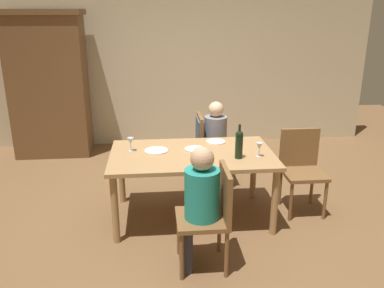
{
  "coord_description": "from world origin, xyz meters",
  "views": [
    {
      "loc": [
        -0.38,
        -3.94,
        2.18
      ],
      "look_at": [
        0.0,
        0.0,
        0.85
      ],
      "focal_mm": 37.58,
      "sensor_mm": 36.0,
      "label": 1
    }
  ],
  "objects_px": {
    "dinner_plate_guest_right": "(216,142)",
    "chair_right_end": "(302,165)",
    "chair_far_right": "(206,140)",
    "wine_glass_near_left": "(131,142)",
    "person_man_bearded": "(199,200)",
    "armoire_cabinet": "(49,85)",
    "wine_glass_centre": "(259,147)",
    "dining_table": "(192,160)",
    "person_woman_host": "(217,137)",
    "dinner_plate_guest_left": "(195,149)",
    "chair_near": "(212,211)",
    "dinner_plate_host": "(156,151)",
    "wine_bottle_tall_green": "(239,143)"
  },
  "relations": [
    {
      "from": "chair_near",
      "to": "dinner_plate_guest_right",
      "type": "relative_size",
      "value": 4.17
    },
    {
      "from": "dining_table",
      "to": "dinner_plate_guest_right",
      "type": "relative_size",
      "value": 7.75
    },
    {
      "from": "wine_bottle_tall_green",
      "to": "wine_glass_near_left",
      "type": "relative_size",
      "value": 2.38
    },
    {
      "from": "chair_near",
      "to": "dining_table",
      "type": "bearing_deg",
      "value": 5.61
    },
    {
      "from": "dinner_plate_host",
      "to": "dinner_plate_guest_left",
      "type": "relative_size",
      "value": 1.13
    },
    {
      "from": "armoire_cabinet",
      "to": "wine_bottle_tall_green",
      "type": "distance_m",
      "value": 3.44
    },
    {
      "from": "dinner_plate_guest_right",
      "to": "wine_glass_near_left",
      "type": "bearing_deg",
      "value": -167.45
    },
    {
      "from": "armoire_cabinet",
      "to": "chair_far_right",
      "type": "height_order",
      "value": "armoire_cabinet"
    },
    {
      "from": "wine_glass_near_left",
      "to": "chair_right_end",
      "type": "bearing_deg",
      "value": -1.07
    },
    {
      "from": "person_man_bearded",
      "to": "wine_glass_centre",
      "type": "height_order",
      "value": "person_man_bearded"
    },
    {
      "from": "person_woman_host",
      "to": "dinner_plate_host",
      "type": "height_order",
      "value": "person_woman_host"
    },
    {
      "from": "chair_far_right",
      "to": "person_woman_host",
      "type": "relative_size",
      "value": 0.84
    },
    {
      "from": "person_woman_host",
      "to": "dinner_plate_guest_left",
      "type": "height_order",
      "value": "person_woman_host"
    },
    {
      "from": "chair_far_right",
      "to": "person_man_bearded",
      "type": "xyz_separation_m",
      "value": [
        -0.29,
        -1.78,
        0.05
      ]
    },
    {
      "from": "chair_right_end",
      "to": "armoire_cabinet",
      "type": "bearing_deg",
      "value": -34.23
    },
    {
      "from": "chair_far_right",
      "to": "wine_glass_near_left",
      "type": "height_order",
      "value": "chair_far_right"
    },
    {
      "from": "dinner_plate_guest_left",
      "to": "person_woman_host",
      "type": "bearing_deg",
      "value": 64.74
    },
    {
      "from": "person_woman_host",
      "to": "dinner_plate_guest_right",
      "type": "height_order",
      "value": "person_woman_host"
    },
    {
      "from": "armoire_cabinet",
      "to": "person_woman_host",
      "type": "distance_m",
      "value": 2.77
    },
    {
      "from": "chair_near",
      "to": "chair_right_end",
      "type": "relative_size",
      "value": 1.0
    },
    {
      "from": "chair_far_right",
      "to": "dinner_plate_guest_left",
      "type": "bearing_deg",
      "value": -15.72
    },
    {
      "from": "armoire_cabinet",
      "to": "chair_right_end",
      "type": "relative_size",
      "value": 2.37
    },
    {
      "from": "chair_right_end",
      "to": "wine_bottle_tall_green",
      "type": "distance_m",
      "value": 0.91
    },
    {
      "from": "dinner_plate_guest_right",
      "to": "chair_right_end",
      "type": "bearing_deg",
      "value": -14.67
    },
    {
      "from": "chair_right_end",
      "to": "person_man_bearded",
      "type": "relative_size",
      "value": 0.82
    },
    {
      "from": "chair_near",
      "to": "dinner_plate_guest_left",
      "type": "xyz_separation_m",
      "value": [
        -0.05,
        0.99,
        0.22
      ]
    },
    {
      "from": "chair_far_right",
      "to": "chair_right_end",
      "type": "distance_m",
      "value": 1.26
    },
    {
      "from": "person_woman_host",
      "to": "wine_glass_near_left",
      "type": "bearing_deg",
      "value": -53.93
    },
    {
      "from": "person_man_bearded",
      "to": "dinner_plate_guest_right",
      "type": "bearing_deg",
      "value": -15.01
    },
    {
      "from": "armoire_cabinet",
      "to": "chair_near",
      "type": "xyz_separation_m",
      "value": [
        2.04,
        -3.15,
        -0.56
      ]
    },
    {
      "from": "chair_far_right",
      "to": "dining_table",
      "type": "bearing_deg",
      "value": -16.38
    },
    {
      "from": "wine_glass_centre",
      "to": "dinner_plate_guest_right",
      "type": "height_order",
      "value": "wine_glass_centre"
    },
    {
      "from": "chair_right_end",
      "to": "wine_glass_centre",
      "type": "height_order",
      "value": "chair_right_end"
    },
    {
      "from": "person_woman_host",
      "to": "wine_glass_near_left",
      "type": "distance_m",
      "value": 1.32
    },
    {
      "from": "person_man_bearded",
      "to": "wine_glass_centre",
      "type": "relative_size",
      "value": 7.5
    },
    {
      "from": "chair_right_end",
      "to": "dinner_plate_guest_right",
      "type": "height_order",
      "value": "chair_right_end"
    },
    {
      "from": "dining_table",
      "to": "wine_glass_centre",
      "type": "relative_size",
      "value": 11.48
    },
    {
      "from": "chair_near",
      "to": "dinner_plate_guest_left",
      "type": "relative_size",
      "value": 4.15
    },
    {
      "from": "chair_near",
      "to": "wine_glass_near_left",
      "type": "height_order",
      "value": "chair_near"
    },
    {
      "from": "dining_table",
      "to": "chair_right_end",
      "type": "relative_size",
      "value": 1.86
    },
    {
      "from": "armoire_cabinet",
      "to": "wine_glass_centre",
      "type": "height_order",
      "value": "armoire_cabinet"
    },
    {
      "from": "person_woman_host",
      "to": "chair_near",
      "type": "bearing_deg",
      "value": -10.32
    },
    {
      "from": "chair_right_end",
      "to": "chair_near",
      "type": "bearing_deg",
      "value": 40.34
    },
    {
      "from": "chair_far_right",
      "to": "dinner_plate_guest_right",
      "type": "distance_m",
      "value": 0.58
    },
    {
      "from": "wine_bottle_tall_green",
      "to": "wine_glass_near_left",
      "type": "distance_m",
      "value": 1.14
    },
    {
      "from": "armoire_cabinet",
      "to": "dining_table",
      "type": "distance_m",
      "value": 3.02
    },
    {
      "from": "person_man_bearded",
      "to": "wine_bottle_tall_green",
      "type": "distance_m",
      "value": 0.88
    },
    {
      "from": "person_woman_host",
      "to": "dinner_plate_guest_right",
      "type": "relative_size",
      "value": 4.93
    },
    {
      "from": "wine_bottle_tall_green",
      "to": "dinner_plate_guest_left",
      "type": "relative_size",
      "value": 1.6
    },
    {
      "from": "wine_glass_near_left",
      "to": "dining_table",
      "type": "bearing_deg",
      "value": -10.79
    }
  ]
}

